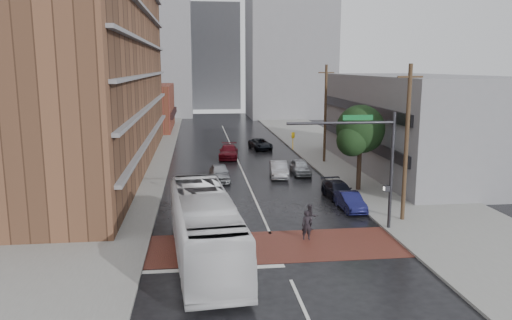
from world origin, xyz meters
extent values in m
plane|color=black|center=(0.00, 0.00, 0.00)|extent=(160.00, 160.00, 0.00)
cube|color=maroon|center=(0.00, 0.50, 0.01)|extent=(14.00, 5.00, 0.02)
cube|color=gray|center=(-11.50, 25.00, 0.07)|extent=(9.00, 90.00, 0.15)
cube|color=gray|center=(11.50, 25.00, 0.07)|extent=(9.00, 90.00, 0.15)
cube|color=brown|center=(-14.00, 24.00, 14.00)|extent=(10.00, 44.00, 28.00)
cube|color=brown|center=(-12.00, 54.00, 3.50)|extent=(8.00, 16.00, 7.00)
cube|color=gray|center=(16.50, 20.00, 4.50)|extent=(11.00, 26.00, 9.00)
cube|color=gray|center=(-14.00, 78.00, 16.00)|extent=(18.00, 16.00, 32.00)
cube|color=gray|center=(14.00, 72.00, 18.00)|extent=(16.00, 14.00, 36.00)
cube|color=gray|center=(0.00, 95.00, 12.00)|extent=(12.00, 10.00, 24.00)
cylinder|color=#332319|center=(8.50, 12.00, 2.00)|extent=(0.36, 0.36, 4.00)
sphere|color=black|center=(8.50, 12.00, 5.00)|extent=(3.80, 3.80, 3.80)
sphere|color=black|center=(7.60, 11.20, 4.20)|extent=(2.40, 2.40, 2.40)
sphere|color=black|center=(9.30, 12.80, 4.40)|extent=(2.60, 2.60, 2.60)
cylinder|color=#2D2D33|center=(7.30, 2.50, 3.60)|extent=(0.20, 0.20, 7.20)
cylinder|color=#2D2D33|center=(4.10, 2.50, 6.60)|extent=(6.40, 0.16, 0.16)
imported|color=gold|center=(1.30, 2.50, 5.60)|extent=(0.20, 0.16, 1.00)
cube|color=#0C5926|center=(5.10, 2.50, 6.90)|extent=(1.80, 0.05, 0.30)
cube|color=#2D2D33|center=(7.05, 2.50, 2.60)|extent=(0.30, 0.30, 0.35)
cylinder|color=#473321|center=(8.80, 4.00, 5.00)|extent=(0.26, 0.26, 10.00)
cube|color=#473321|center=(8.80, 4.00, 9.20)|extent=(1.60, 0.12, 0.12)
cylinder|color=#473321|center=(8.80, 24.00, 5.00)|extent=(0.26, 0.26, 10.00)
cube|color=#473321|center=(8.80, 24.00, 9.20)|extent=(1.60, 0.12, 0.12)
imported|color=silver|center=(-3.92, -1.00, 1.73)|extent=(3.98, 12.59, 3.45)
imported|color=black|center=(1.94, 1.37, 0.85)|extent=(0.63, 0.42, 1.71)
imported|color=#252026|center=(2.52, 3.00, 0.80)|extent=(0.84, 0.69, 1.60)
imported|color=#9A9CA1|center=(-2.35, 16.87, 0.73)|extent=(1.77, 4.32, 1.47)
imported|color=#B7B8BF|center=(3.01, 17.79, 0.71)|extent=(1.85, 4.40, 1.41)
imported|color=maroon|center=(-0.86, 27.85, 0.71)|extent=(2.46, 5.06, 1.42)
imported|color=black|center=(3.34, 33.24, 0.63)|extent=(2.79, 4.81, 1.26)
imported|color=#131443|center=(6.23, 6.86, 0.62)|extent=(1.40, 3.80, 1.24)
imported|color=black|center=(6.30, 10.00, 0.63)|extent=(2.03, 4.44, 1.26)
imported|color=#AFB3B7|center=(5.20, 18.81, 0.68)|extent=(1.71, 4.05, 1.37)
camera|label=1|loc=(-4.20, -25.50, 9.84)|focal=35.00mm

